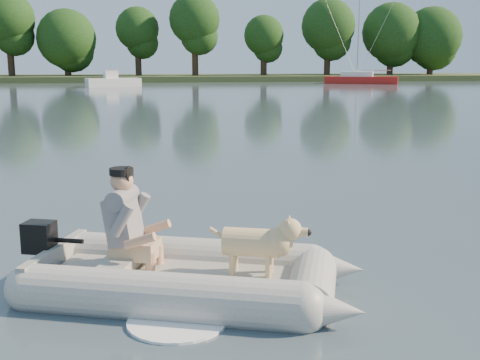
{
  "coord_description": "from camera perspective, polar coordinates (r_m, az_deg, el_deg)",
  "views": [
    {
      "loc": [
        -0.62,
        -6.19,
        2.33
      ],
      "look_at": [
        0.46,
        1.58,
        0.75
      ],
      "focal_mm": 45.0,
      "sensor_mm": 36.0,
      "label": 1
    }
  ],
  "objects": [
    {
      "name": "water",
      "position": [
        6.65,
        -2.1,
        -9.15
      ],
      "size": [
        160.0,
        160.0,
        0.0
      ],
      "primitive_type": "plane",
      "color": "#4E606A",
      "rests_on": "ground"
    },
    {
      "name": "shore_bank",
      "position": [
        68.23,
        -7.5,
        9.53
      ],
      "size": [
        160.0,
        12.0,
        0.7
      ],
      "primitive_type": "cube",
      "color": "#47512D",
      "rests_on": "water"
    },
    {
      "name": "treeline",
      "position": [
        67.4,
        -6.33,
        13.91
      ],
      "size": [
        75.85,
        7.35,
        9.27
      ],
      "color": "#332316",
      "rests_on": "shore_bank"
    },
    {
      "name": "dinghy",
      "position": [
        6.04,
        -4.91,
        -5.55
      ],
      "size": [
        5.62,
        4.94,
        1.35
      ],
      "primitive_type": null,
      "rotation": [
        0.0,
        0.0,
        -0.32
      ],
      "color": "#969692",
      "rests_on": "water"
    },
    {
      "name": "man",
      "position": [
        6.25,
        -10.85,
        -3.42
      ],
      "size": [
        0.86,
        0.79,
        1.05
      ],
      "primitive_type": null,
      "rotation": [
        0.0,
        0.0,
        -0.32
      ],
      "color": "slate",
      "rests_on": "dinghy"
    },
    {
      "name": "dog",
      "position": [
        5.98,
        1.09,
        -6.39
      ],
      "size": [
        0.96,
        0.59,
        0.6
      ],
      "primitive_type": null,
      "rotation": [
        0.0,
        0.0,
        -0.32
      ],
      "color": "tan",
      "rests_on": "dinghy"
    },
    {
      "name": "outboard_motor",
      "position": [
        6.72,
        -18.38,
        -6.78
      ],
      "size": [
        0.47,
        0.39,
        0.77
      ],
      "primitive_type": null,
      "rotation": [
        0.0,
        0.0,
        -0.32
      ],
      "color": "black",
      "rests_on": "dinghy"
    },
    {
      "name": "motorboat",
      "position": [
        53.74,
        -11.95,
        9.62
      ],
      "size": [
        5.07,
        3.15,
        2.01
      ],
      "primitive_type": null,
      "rotation": [
        0.0,
        0.0,
        0.3
      ],
      "color": "white",
      "rests_on": "water"
    },
    {
      "name": "sailboat",
      "position": [
        60.39,
        11.37,
        9.34
      ],
      "size": [
        7.14,
        4.68,
        9.48
      ],
      "rotation": [
        0.0,
        0.0,
        -0.42
      ],
      "color": "#A11712",
      "rests_on": "water"
    }
  ]
}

